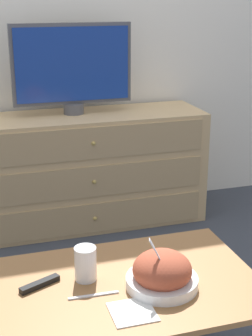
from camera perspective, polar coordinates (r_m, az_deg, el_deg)
name	(u,v)px	position (r m, az deg, el deg)	size (l,w,h in m)	color
ground_plane	(69,207)	(3.46, -6.36, -4.32)	(12.00, 12.00, 0.00)	#383D47
wall_back	(60,2)	(3.20, -7.33, 17.73)	(12.00, 0.05, 2.60)	white
dresser	(86,170)	(3.12, -4.50, -0.19)	(1.42, 0.45, 0.68)	tan
tv	(72,66)	(3.01, -5.98, 11.14)	(0.69, 0.12, 0.52)	#515156
coffee_table	(124,301)	(1.76, -0.24, -14.48)	(0.90, 0.59, 0.46)	#9E6B3D
takeout_bowl	(162,273)	(1.69, 4.02, -11.57)	(0.23, 0.23, 0.19)	silver
drink_cup	(86,265)	(1.73, -4.50, -10.72)	(0.07, 0.07, 0.12)	#9E6638
napkin	(132,312)	(1.59, 0.72, -15.66)	(0.13, 0.13, 0.00)	white
knife	(94,295)	(1.67, -3.62, -13.91)	(0.16, 0.02, 0.01)	silver
remote_control	(40,284)	(1.73, -9.53, -12.56)	(0.14, 0.08, 0.02)	black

